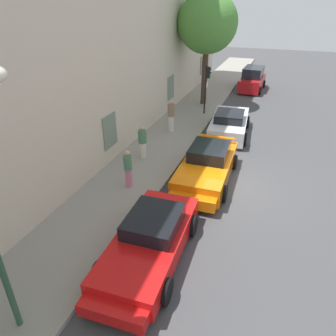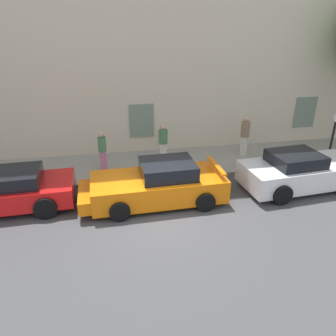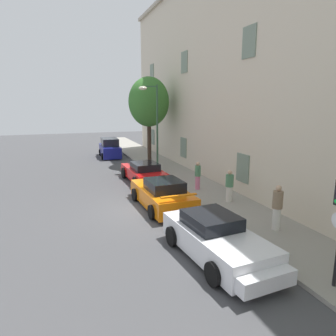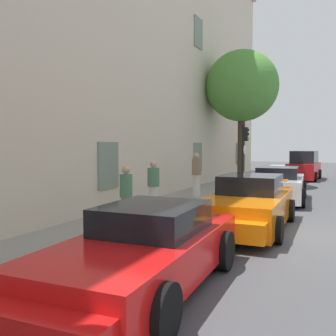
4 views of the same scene
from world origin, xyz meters
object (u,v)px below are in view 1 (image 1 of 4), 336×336
sportscar_white_middle (230,123)px  hatchback_distant (252,80)px  sportscar_yellow_flank (206,169)px  pedestrian_bystander (128,168)px  tree_near_kerb (207,24)px  traffic_light (207,81)px  sportscar_red_lead (148,245)px  pedestrian_admiring (171,115)px  pedestrian_strolling (143,142)px

sportscar_white_middle → hatchback_distant: hatchback_distant is taller
sportscar_yellow_flank → pedestrian_bystander: pedestrian_bystander is taller
sportscar_white_middle → tree_near_kerb: tree_near_kerb is taller
pedestrian_bystander → tree_near_kerb: bearing=0.1°
tree_near_kerb → traffic_light: tree_near_kerb is taller
sportscar_yellow_flank → hatchback_distant: hatchback_distant is taller
traffic_light → sportscar_white_middle: bearing=-141.5°
hatchback_distant → pedestrian_bystander: bearing=171.2°
sportscar_red_lead → sportscar_yellow_flank: (5.04, -0.46, 0.02)m
pedestrian_bystander → pedestrian_admiring: bearing=3.8°
sportscar_yellow_flank → pedestrian_admiring: bearing=34.7°
traffic_light → tree_near_kerb: bearing=18.2°
pedestrian_admiring → pedestrian_bystander: size_ratio=1.12×
sportscar_red_lead → tree_near_kerb: (15.33, 2.32, 4.76)m
pedestrian_strolling → sportscar_white_middle: bearing=-34.0°
sportscar_white_middle → hatchback_distant: 10.08m
sportscar_yellow_flank → pedestrian_strolling: size_ratio=3.07×
pedestrian_bystander → hatchback_distant: bearing=-8.8°
sportscar_red_lead → pedestrian_bystander: 4.10m
sportscar_yellow_flank → sportscar_white_middle: bearing=0.7°
tree_near_kerb → pedestrian_bystander: tree_near_kerb is taller
sportscar_white_middle → tree_near_kerb: size_ratio=0.68×
hatchback_distant → pedestrian_bystander: (-17.40, 2.70, 0.13)m
pedestrian_admiring → pedestrian_bystander: (-6.23, -0.42, -0.09)m
tree_near_kerb → sportscar_red_lead: bearing=-171.4°
sportscar_red_lead → tree_near_kerb: 16.22m
traffic_light → pedestrian_strolling: size_ratio=1.92×
pedestrian_strolling → pedestrian_bystander: pedestrian_strolling is taller
pedestrian_admiring → hatchback_distant: bearing=-15.6°
hatchback_distant → sportscar_yellow_flank: bearing=-179.8°
hatchback_distant → pedestrian_strolling: bearing=167.7°
pedestrian_admiring → sportscar_white_middle: bearing=-70.7°
sportscar_red_lead → traffic_light: 13.44m
sportscar_yellow_flank → sportscar_white_middle: (5.67, 0.06, 0.01)m
traffic_light → sportscar_yellow_flank: bearing=-165.7°
sportscar_red_lead → tree_near_kerb: bearing=8.6°
traffic_light → pedestrian_admiring: traffic_light is taller
pedestrian_strolling → pedestrian_bystander: bearing=-168.5°
sportscar_white_middle → pedestrian_admiring: (-1.09, 3.11, 0.43)m
pedestrian_admiring → pedestrian_strolling: pedestrian_admiring is taller
hatchback_distant → traffic_light: traffic_light is taller
sportscar_white_middle → pedestrian_strolling: 5.75m
sportscar_red_lead → hatchback_distant: (20.78, -0.41, 0.24)m
sportscar_yellow_flank → pedestrian_admiring: pedestrian_admiring is taller
sportscar_red_lead → tree_near_kerb: tree_near_kerb is taller
sportscar_yellow_flank → pedestrian_admiring: (4.58, 3.17, 0.44)m
hatchback_distant → traffic_light: size_ratio=1.31×
sportscar_red_lead → hatchback_distant: 20.79m
traffic_light → hatchback_distant: bearing=-15.1°
hatchback_distant → pedestrian_bystander: size_ratio=2.52×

